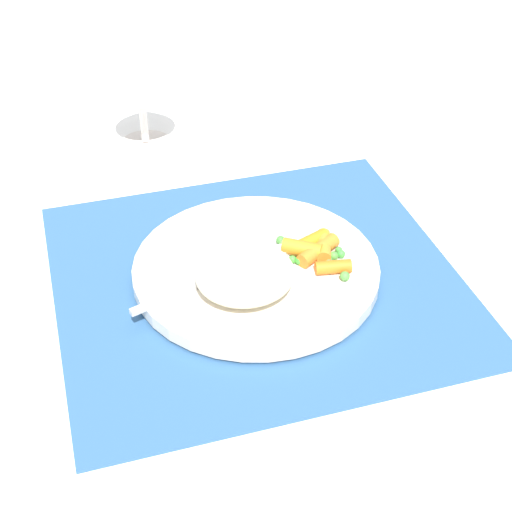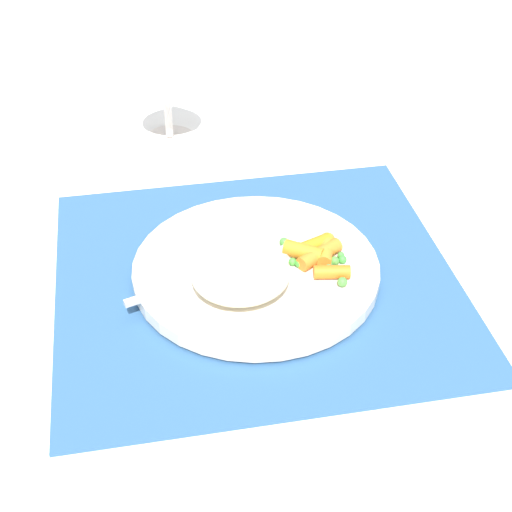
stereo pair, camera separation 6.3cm
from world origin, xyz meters
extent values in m
plane|color=white|center=(0.00, 0.00, 0.00)|extent=(2.40, 2.40, 0.00)
cube|color=#2D5684|center=(0.00, 0.00, 0.00)|extent=(0.40, 0.38, 0.01)
cylinder|color=silver|center=(0.00, 0.00, 0.01)|extent=(0.25, 0.25, 0.01)
ellipsoid|color=beige|center=(-0.02, -0.04, 0.04)|extent=(0.10, 0.09, 0.04)
cylinder|color=orange|center=(0.05, 0.00, 0.03)|extent=(0.04, 0.04, 0.02)
cylinder|color=orange|center=(0.07, -0.03, 0.03)|extent=(0.04, 0.02, 0.01)
cylinder|color=orange|center=(0.06, 0.01, 0.03)|extent=(0.04, 0.03, 0.02)
cylinder|color=orange|center=(0.07, 0.00, 0.03)|extent=(0.03, 0.04, 0.01)
cylinder|color=orange|center=(0.06, -0.01, 0.03)|extent=(0.05, 0.04, 0.02)
sphere|color=green|center=(0.04, -0.01, 0.03)|extent=(0.01, 0.01, 0.01)
sphere|color=#59A746|center=(0.03, 0.02, 0.02)|extent=(0.01, 0.01, 0.01)
sphere|color=#4F9531|center=(0.06, -0.01, 0.02)|extent=(0.01, 0.01, 0.01)
sphere|color=green|center=(0.07, 0.02, 0.02)|extent=(0.01, 0.01, 0.01)
sphere|color=green|center=(0.09, -0.01, 0.02)|extent=(0.01, 0.01, 0.01)
sphere|color=#52A234|center=(0.08, 0.02, 0.02)|extent=(0.01, 0.01, 0.01)
sphere|color=green|center=(0.04, -0.01, 0.02)|extent=(0.01, 0.01, 0.01)
sphere|color=#498E3A|center=(0.08, -0.05, 0.03)|extent=(0.01, 0.01, 0.01)
sphere|color=#3E8E45|center=(0.07, -0.02, 0.02)|extent=(0.01, 0.01, 0.01)
sphere|color=#4FA042|center=(0.03, -0.02, 0.02)|extent=(0.01, 0.01, 0.01)
sphere|color=green|center=(0.09, -0.01, 0.02)|extent=(0.01, 0.01, 0.01)
sphere|color=#578C45|center=(0.01, -0.03, 0.02)|extent=(0.01, 0.01, 0.01)
sphere|color=#489338|center=(0.08, -0.02, 0.03)|extent=(0.01, 0.01, 0.01)
sphere|color=#47943B|center=(0.03, 0.02, 0.03)|extent=(0.01, 0.01, 0.01)
cube|color=silver|center=(0.03, 0.01, 0.02)|extent=(0.05, 0.03, 0.01)
cube|color=silver|center=(-0.06, -0.02, 0.02)|extent=(0.14, 0.05, 0.01)
cylinder|color=silver|center=(-0.06, 0.31, 0.00)|extent=(0.07, 0.07, 0.00)
cylinder|color=silver|center=(-0.06, 0.31, 0.04)|extent=(0.01, 0.01, 0.07)
cone|color=silver|center=(-0.06, 0.31, 0.11)|extent=(0.08, 0.08, 0.08)
camera|label=1|loc=(-0.17, -0.57, 0.49)|focal=53.22mm
camera|label=2|loc=(-0.11, -0.59, 0.49)|focal=53.22mm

